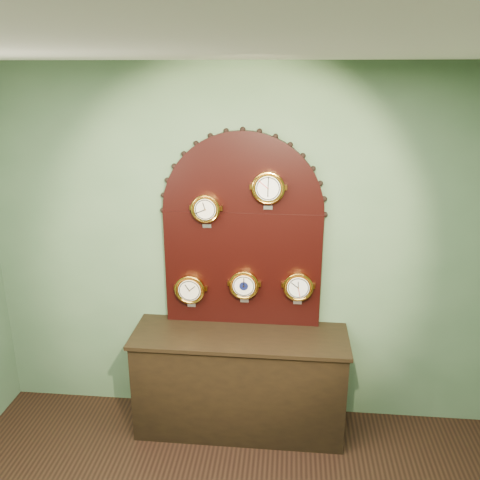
# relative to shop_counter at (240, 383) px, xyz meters

# --- Properties ---
(wall_back) EXTENTS (4.00, 0.00, 4.00)m
(wall_back) POSITION_rel_shop_counter_xyz_m (0.00, 0.27, 1.00)
(wall_back) COLOR #4C6A48
(wall_back) RESTS_ON ground
(ceiling) EXTENTS (5.00, 5.00, 0.00)m
(ceiling) POSITION_rel_shop_counter_xyz_m (0.00, -2.23, 2.40)
(ceiling) COLOR white
(ceiling) RESTS_ON wall_back
(shop_counter) EXTENTS (1.60, 0.50, 0.80)m
(shop_counter) POSITION_rel_shop_counter_xyz_m (0.00, 0.00, 0.00)
(shop_counter) COLOR black
(shop_counter) RESTS_ON ground_plane
(display_board) EXTENTS (1.26, 0.06, 1.53)m
(display_board) POSITION_rel_shop_counter_xyz_m (0.00, 0.22, 1.23)
(display_board) COLOR black
(display_board) RESTS_ON shop_counter
(roman_clock) EXTENTS (0.21, 0.08, 0.26)m
(roman_clock) POSITION_rel_shop_counter_xyz_m (-0.27, 0.15, 1.37)
(roman_clock) COLOR gold
(roman_clock) RESTS_ON display_board
(arabic_clock) EXTENTS (0.24, 0.08, 0.29)m
(arabic_clock) POSITION_rel_shop_counter_xyz_m (0.19, 0.15, 1.54)
(arabic_clock) COLOR gold
(arabic_clock) RESTS_ON display_board
(hygrometer) EXTENTS (0.23, 0.08, 0.28)m
(hygrometer) POSITION_rel_shop_counter_xyz_m (-0.40, 0.15, 0.72)
(hygrometer) COLOR gold
(hygrometer) RESTS_ON display_board
(barometer) EXTENTS (0.23, 0.08, 0.28)m
(barometer) POSITION_rel_shop_counter_xyz_m (0.02, 0.15, 0.78)
(barometer) COLOR gold
(barometer) RESTS_ON display_board
(tide_clock) EXTENTS (0.23, 0.08, 0.28)m
(tide_clock) POSITION_rel_shop_counter_xyz_m (0.43, 0.15, 0.78)
(tide_clock) COLOR gold
(tide_clock) RESTS_ON display_board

